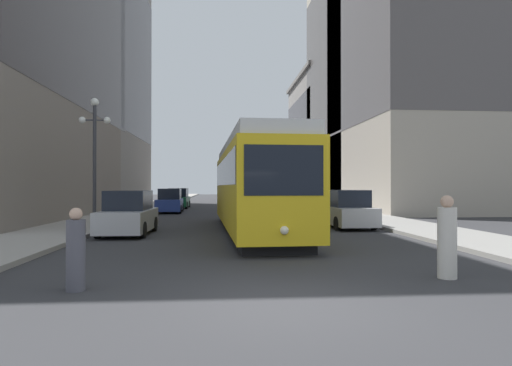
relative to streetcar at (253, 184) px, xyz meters
name	(u,v)px	position (x,y,z in m)	size (l,w,h in m)	color
ground_plane	(289,304)	(-0.28, -11.78, -2.10)	(200.00, 200.00, 0.00)	#303033
sidewalk_left	(156,204)	(-8.22, 28.22, -2.03)	(3.39, 120.00, 0.15)	gray
sidewalk_right	(303,204)	(7.65, 28.22, -2.03)	(3.39, 120.00, 0.15)	gray
streetcar	(253,184)	(0.00, 0.00, 0.00)	(3.21, 14.75, 3.89)	black
transit_bus	(279,187)	(3.08, 14.38, -0.15)	(2.64, 11.29, 3.45)	black
parked_car_left_near	(128,214)	(-5.22, -0.60, -1.26)	(1.94, 4.28, 1.82)	black
parked_car_left_mid	(170,201)	(-5.22, 14.56, -1.26)	(2.00, 4.55, 1.82)	black
parked_car_right_far	(346,210)	(4.66, 1.66, -1.26)	(1.97, 4.54, 1.82)	black
parked_car_left_far	(178,199)	(-5.22, 21.50, -1.26)	(1.95, 4.37, 1.82)	black
pedestrian_crossing_near	(76,252)	(-4.20, -10.50, -1.36)	(0.36, 0.36, 1.59)	#4C4C56
pedestrian_crossing_far	(447,240)	(3.48, -9.99, -1.26)	(0.40, 0.40, 1.81)	beige
lamp_post_left_near	(95,143)	(-7.12, 1.29, 1.87)	(1.41, 0.36, 5.86)	#333338
building_left_midblock	(60,63)	(-17.90, 27.59, 12.65)	(16.58, 17.32, 28.63)	gray
building_right_corner	(353,138)	(17.13, 40.83, 6.64)	(16.17, 17.29, 17.03)	gray
building_right_midblock	(425,37)	(15.56, 16.00, 12.32)	(13.03, 16.95, 27.98)	#A89E8E
building_right_far	(368,67)	(14.44, 26.87, 12.73)	(10.79, 16.01, 28.76)	#B2A893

